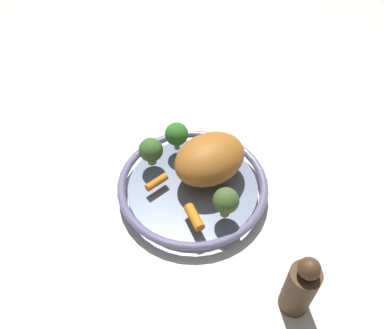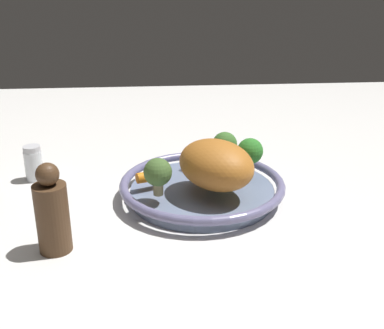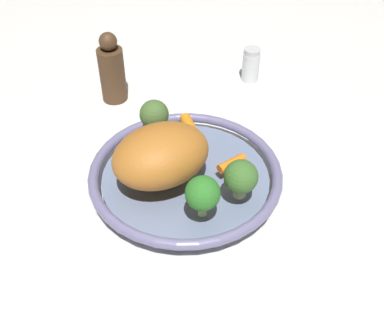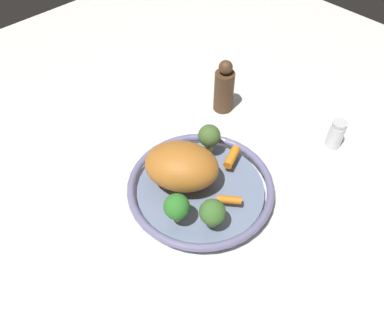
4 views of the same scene
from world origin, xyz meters
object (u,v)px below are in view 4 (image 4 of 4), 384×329
at_px(baby_carrot_back, 229,200).
at_px(broccoli_floret_small, 177,207).
at_px(roast_chicken_piece, 182,166).
at_px(broccoli_floret_edge, 209,136).
at_px(pepper_mill, 224,88).
at_px(serving_bowl, 201,189).
at_px(baby_carrot_right, 233,158).
at_px(salt_shaker, 336,134).
at_px(broccoli_floret_mid, 212,213).

bearing_deg(baby_carrot_back, broccoli_floret_small, 68.04).
xyz_separation_m(roast_chicken_piece, broccoli_floret_edge, (0.02, -0.11, -0.00)).
xyz_separation_m(roast_chicken_piece, pepper_mill, (0.13, -0.27, -0.02)).
distance_m(broccoli_floret_edge, broccoli_floret_small, 0.20).
xyz_separation_m(baby_carrot_back, broccoli_floret_small, (0.04, 0.10, 0.03)).
distance_m(roast_chicken_piece, broccoli_floret_small, 0.10).
bearing_deg(serving_bowl, broccoli_floret_edge, -54.86).
distance_m(roast_chicken_piece, baby_carrot_right, 0.13).
distance_m(serving_bowl, broccoli_floret_edge, 0.12).
xyz_separation_m(serving_bowl, broccoli_floret_small, (-0.03, 0.10, 0.06)).
bearing_deg(pepper_mill, salt_shaker, -161.84).
height_order(broccoli_floret_small, pepper_mill, pepper_mill).
bearing_deg(broccoli_floret_small, roast_chicken_piece, -48.22).
xyz_separation_m(broccoli_floret_edge, salt_shaker, (-0.17, -0.26, -0.04)).
bearing_deg(serving_bowl, broccoli_floret_mid, 147.47).
xyz_separation_m(baby_carrot_right, salt_shaker, (-0.11, -0.24, -0.01)).
xyz_separation_m(serving_bowl, baby_carrot_back, (-0.07, -0.01, 0.03)).
height_order(roast_chicken_piece, baby_carrot_back, roast_chicken_piece).
bearing_deg(broccoli_floret_edge, broccoli_floret_mid, 136.27).
relative_size(roast_chicken_piece, pepper_mill, 1.06).
relative_size(broccoli_floret_mid, pepper_mill, 0.44).
height_order(baby_carrot_back, broccoli_floret_small, broccoli_floret_small).
bearing_deg(baby_carrot_right, pepper_mill, -41.39).
bearing_deg(broccoli_floret_edge, salt_shaker, -124.30).
bearing_deg(serving_bowl, broccoli_floret_small, 108.39).
distance_m(salt_shaker, pepper_mill, 0.30).
bearing_deg(salt_shaker, broccoli_floret_small, 79.26).
bearing_deg(broccoli_floret_edge, baby_carrot_right, -168.84).
xyz_separation_m(broccoli_floret_small, salt_shaker, (-0.08, -0.44, -0.04)).
bearing_deg(pepper_mill, serving_bowl, 123.86).
distance_m(baby_carrot_right, broccoli_floret_edge, 0.07).
relative_size(serving_bowl, broccoli_floret_mid, 4.90).
distance_m(broccoli_floret_mid, pepper_mill, 0.39).
height_order(baby_carrot_back, broccoli_floret_edge, broccoli_floret_edge).
bearing_deg(broccoli_floret_small, broccoli_floret_mid, -142.23).
bearing_deg(broccoli_floret_mid, baby_carrot_back, -79.14).
relative_size(roast_chicken_piece, baby_carrot_back, 3.12).
relative_size(serving_bowl, pepper_mill, 2.15).
distance_m(serving_bowl, baby_carrot_back, 0.08).
distance_m(baby_carrot_back, broccoli_floret_edge, 0.16).
bearing_deg(roast_chicken_piece, pepper_mill, -64.06).
bearing_deg(broccoli_floret_mid, roast_chicken_piece, -15.50).
relative_size(roast_chicken_piece, broccoli_floret_small, 2.27).
bearing_deg(pepper_mill, roast_chicken_piece, 115.94).
distance_m(broccoli_floret_mid, broccoli_floret_small, 0.07).
height_order(roast_chicken_piece, pepper_mill, pepper_mill).
bearing_deg(broccoli_floret_small, salt_shaker, -100.74).
height_order(roast_chicken_piece, broccoli_floret_edge, roast_chicken_piece).
bearing_deg(broccoli_floret_small, baby_carrot_right, -81.97).
distance_m(serving_bowl, salt_shaker, 0.36).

